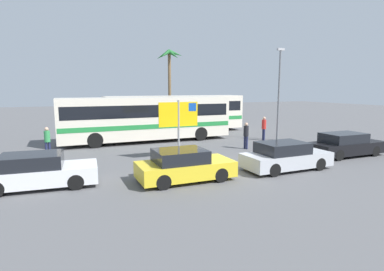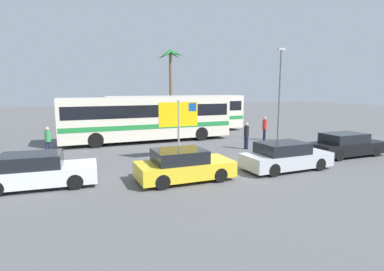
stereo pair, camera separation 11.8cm
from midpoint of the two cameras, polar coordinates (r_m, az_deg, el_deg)
The scene contains 13 objects.
ground at distance 14.87m, azimuth 4.65°, elevation -6.25°, with size 120.00×120.00×0.00m, color #565659.
bus_front_coach at distance 22.63m, azimuth -8.50°, elevation 3.41°, with size 12.08×2.67×3.17m.
bus_rear_coach at distance 27.21m, azimuth -3.23°, elevation 4.36°, with size 12.08×2.67×3.17m.
ferry_sign at distance 16.59m, azimuth -2.54°, elevation 3.49°, with size 2.20×0.11×3.20m.
car_silver at distance 15.32m, azimuth 16.54°, elevation -3.70°, with size 4.28×1.79×1.32m.
car_black at distance 19.66m, azimuth 26.20°, elevation -1.56°, with size 4.51×1.71×1.32m.
car_white at distance 13.53m, azimuth -26.73°, elevation -5.89°, with size 4.41×2.11×1.32m.
car_yellow at distance 12.98m, azimuth -1.74°, elevation -5.55°, with size 3.99×1.84×1.32m.
pedestrian_crossing_lot at distance 23.49m, azimuth 12.93°, elevation 1.64°, with size 0.32×0.32×1.75m.
pedestrian_by_bus at distance 19.88m, azimuth 9.73°, elevation 0.37°, with size 0.32×0.32×1.69m.
pedestrian_near_sign at distance 19.50m, azimuth -25.21°, elevation -0.59°, with size 0.32×0.32×1.64m.
lamp_post_left_side at distance 23.68m, azimuth 15.54°, elevation 7.95°, with size 0.56×0.20×6.66m.
palm_tree_seaside at distance 34.00m, azimuth -4.27°, elevation 12.54°, with size 2.95×2.86×7.90m.
Camera 1 is at (-6.75, -12.69, 3.82)m, focal length 29.03 mm.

